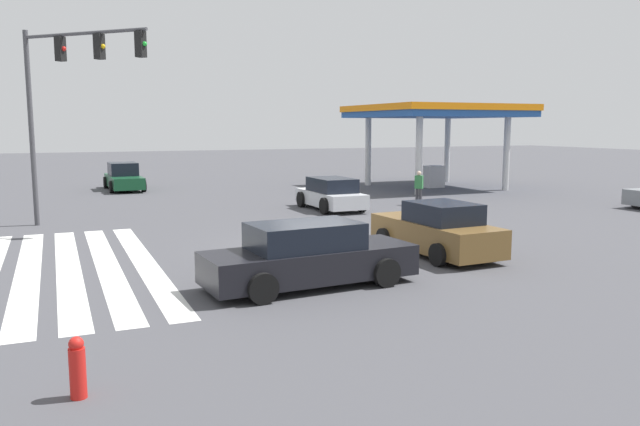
% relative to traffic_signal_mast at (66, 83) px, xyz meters
% --- Properties ---
extents(ground_plane, '(152.49, 152.49, 0.00)m').
position_rel_traffic_signal_mast_xyz_m(ground_plane, '(6.77, 6.77, -5.13)').
color(ground_plane, '#47474C').
extents(crosswalk_markings, '(11.53, 4.40, 0.01)m').
position_rel_traffic_signal_mast_xyz_m(crosswalk_markings, '(6.77, -0.34, -5.13)').
color(crosswalk_markings, silver).
rests_on(crosswalk_markings, ground_plane).
extents(traffic_signal_mast, '(3.82, 3.82, 7.02)m').
position_rel_traffic_signal_mast_xyz_m(traffic_signal_mast, '(0.00, 0.00, 0.00)').
color(traffic_signal_mast, '#47474C').
rests_on(traffic_signal_mast, ground_plane).
extents(car_1, '(4.80, 2.03, 1.56)m').
position_rel_traffic_signal_mast_xyz_m(car_1, '(-13.37, 3.13, -4.43)').
color(car_1, '#144728').
rests_on(car_1, ground_plane).
extents(car_3, '(2.21, 5.00, 1.48)m').
position_rel_traffic_signal_mast_xyz_m(car_3, '(10.96, 4.68, -4.43)').
color(car_3, black).
rests_on(car_3, ground_plane).
extents(car_5, '(4.15, 1.99, 1.40)m').
position_rel_traffic_signal_mast_xyz_m(car_5, '(-0.91, 10.58, -4.45)').
color(car_5, silver).
rests_on(car_5, ground_plane).
extents(car_6, '(4.43, 2.10, 1.52)m').
position_rel_traffic_signal_mast_xyz_m(car_6, '(9.09, 9.39, -4.44)').
color(car_6, brown).
rests_on(car_6, ground_plane).
extents(gas_station_canopy, '(8.48, 8.48, 4.85)m').
position_rel_traffic_signal_mast_xyz_m(gas_station_canopy, '(-7.51, 20.27, -0.80)').
color(gas_station_canopy, '#23519E').
rests_on(gas_station_canopy, ground_plane).
extents(pedestrian, '(0.41, 0.41, 1.58)m').
position_rel_traffic_signal_mast_xyz_m(pedestrian, '(-0.77, 14.99, -4.26)').
color(pedestrian, '#38383D').
rests_on(pedestrian, ground_plane).
extents(fire_hydrant, '(0.22, 0.22, 0.86)m').
position_rel_traffic_signal_mast_xyz_m(fire_hydrant, '(15.23, -0.41, -4.70)').
color(fire_hydrant, red).
rests_on(fire_hydrant, ground_plane).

